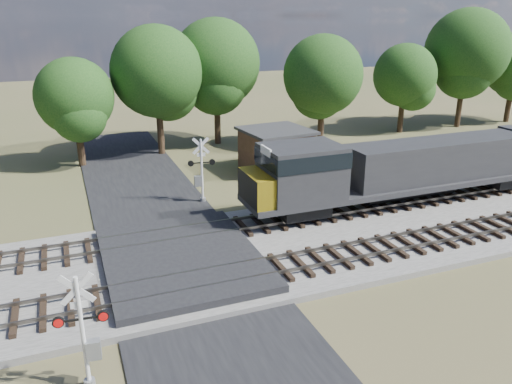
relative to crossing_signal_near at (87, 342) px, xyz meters
name	(u,v)px	position (x,y,z in m)	size (l,w,h in m)	color
ground	(184,270)	(4.54, 6.48, -1.70)	(160.00, 160.00, 0.00)	#4A532C
ballast_bed	(363,231)	(14.54, 6.98, -1.55)	(140.00, 10.00, 0.30)	gray
road	(184,270)	(4.54, 6.48, -1.66)	(7.00, 60.00, 0.08)	black
crossing_panel	(181,260)	(4.54, 6.98, -1.38)	(7.00, 9.00, 0.62)	#262628
track_near	(263,270)	(7.66, 4.48, -1.29)	(140.00, 2.60, 0.33)	black
track_far	(228,228)	(7.66, 9.48, -1.29)	(140.00, 2.60, 0.33)	black
crossing_signal_near	(87,342)	(0.00, 0.00, 0.00)	(1.65, 0.37, 4.08)	silver
crossing_signal_far	(201,176)	(7.70, 14.86, 0.05)	(1.69, 0.39, 4.21)	silver
equipment_shed	(276,150)	(14.79, 19.42, -0.07)	(5.19, 5.19, 3.22)	#432C1C
treeline	(214,71)	(12.27, 26.72, 5.09)	(78.78, 11.99, 12.00)	black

